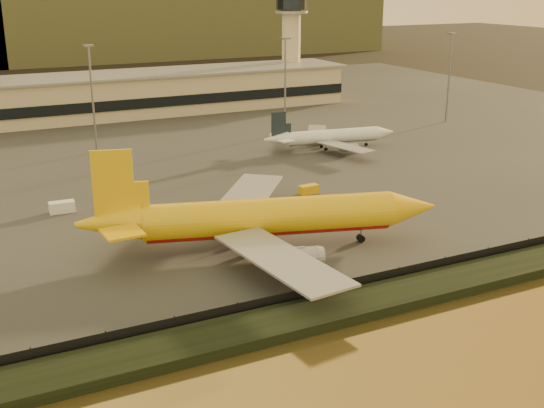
# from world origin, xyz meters

# --- Properties ---
(ground) EXTENTS (900.00, 900.00, 0.00)m
(ground) POSITION_xyz_m (0.00, 0.00, 0.00)
(ground) COLOR black
(ground) RESTS_ON ground
(embankment) EXTENTS (320.00, 7.00, 1.40)m
(embankment) POSITION_xyz_m (0.00, -17.00, 0.70)
(embankment) COLOR black
(embankment) RESTS_ON ground
(tarmac) EXTENTS (320.00, 220.00, 0.20)m
(tarmac) POSITION_xyz_m (0.00, 95.00, 0.10)
(tarmac) COLOR #2D2D2D
(tarmac) RESTS_ON ground
(perimeter_fence) EXTENTS (300.00, 0.05, 2.20)m
(perimeter_fence) POSITION_xyz_m (0.00, -13.00, 1.30)
(perimeter_fence) COLOR black
(perimeter_fence) RESTS_ON tarmac
(terminal_building) EXTENTS (202.00, 25.00, 12.60)m
(terminal_building) POSITION_xyz_m (-14.52, 125.55, 6.25)
(terminal_building) COLOR #C8AE8B
(terminal_building) RESTS_ON tarmac
(control_tower) EXTENTS (11.20, 11.20, 35.50)m
(control_tower) POSITION_xyz_m (70.00, 131.00, 21.66)
(control_tower) COLOR #C8AE8B
(control_tower) RESTS_ON tarmac
(apron_light_masts) EXTENTS (152.20, 12.20, 25.40)m
(apron_light_masts) POSITION_xyz_m (15.00, 75.00, 15.70)
(apron_light_masts) COLOR slate
(apron_light_masts) RESTS_ON tarmac
(dhl_cargo_jet) EXTENTS (54.71, 52.34, 16.61)m
(dhl_cargo_jet) POSITION_xyz_m (-1.08, 6.51, 5.16)
(dhl_cargo_jet) COLOR #E5AD0C
(dhl_cargo_jet) RESTS_ON tarmac
(white_narrowbody_jet) EXTENTS (34.27, 33.12, 9.86)m
(white_narrowbody_jet) POSITION_xyz_m (42.46, 58.41, 3.14)
(white_narrowbody_jet) COLOR white
(white_narrowbody_jet) RESTS_ON tarmac
(gse_vehicle_yellow) EXTENTS (3.93, 1.94, 1.73)m
(gse_vehicle_yellow) POSITION_xyz_m (19.21, 28.21, 1.07)
(gse_vehicle_yellow) COLOR #E5AD0C
(gse_vehicle_yellow) RESTS_ON tarmac
(gse_vehicle_white) EXTENTS (4.49, 2.16, 1.99)m
(gse_vehicle_white) POSITION_xyz_m (-25.67, 38.13, 1.19)
(gse_vehicle_white) COLOR white
(gse_vehicle_white) RESTS_ON tarmac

